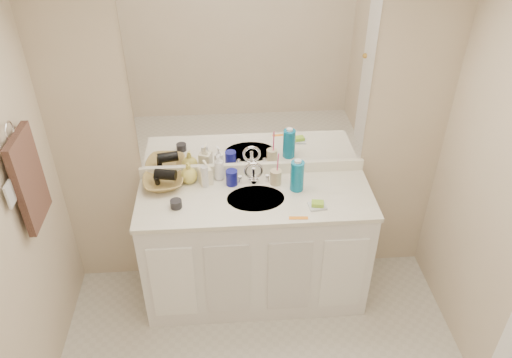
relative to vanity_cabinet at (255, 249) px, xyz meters
The scene contains 24 objects.
wall_back 0.82m from the vanity_cabinet, 90.00° to the left, with size 2.60×0.02×2.40m, color beige.
vanity_cabinet is the anchor object (origin of this frame).
countertop 0.44m from the vanity_cabinet, ahead, with size 1.52×0.57×0.03m, color silver.
backsplash 0.56m from the vanity_cabinet, 90.00° to the left, with size 1.52×0.03×0.08m, color white.
sink_basin 0.44m from the vanity_cabinet, 90.00° to the right, with size 0.37×0.37×0.02m, color silver.
faucet 0.53m from the vanity_cabinet, 90.00° to the left, with size 0.02×0.02×0.11m, color silver.
mirror 1.17m from the vanity_cabinet, 90.00° to the left, with size 1.48×0.01×1.20m, color white.
blue_mug 0.55m from the vanity_cabinet, 134.99° to the left, with size 0.08×0.08×0.11m, color navy.
tan_cup 0.54m from the vanity_cabinet, 42.71° to the left, with size 0.07×0.07×0.10m, color beige.
toothbrush 0.64m from the vanity_cabinet, 40.80° to the left, with size 0.01×0.01×0.18m, color #EA3D79.
mouthwash_bottle 0.62m from the vanity_cabinet, 12.39° to the left, with size 0.09×0.09×0.21m, color #0C6F9A.
soap_dish 0.61m from the vanity_cabinet, 20.07° to the right, with size 0.11×0.09×0.01m, color silver.
green_soap 0.63m from the vanity_cabinet, 20.07° to the right, with size 0.08×0.05×0.03m, color #8CC22F.
orange_comb 0.57m from the vanity_cabinet, 44.50° to the right, with size 0.12×0.02×0.00m, color orange.
dark_jar 0.70m from the vanity_cabinet, behind, with size 0.07×0.07×0.05m, color black.
extra_white_bottle 0.64m from the vanity_cabinet, 156.77° to the left, with size 0.05×0.05×0.15m, color silver.
soap_bottle_white 0.63m from the vanity_cabinet, 136.04° to the left, with size 0.07×0.07×0.19m, color white.
soap_bottle_cream 0.65m from the vanity_cabinet, 151.99° to the left, with size 0.08×0.08×0.17m, color #F5ECC8.
soap_bottle_yellow 0.71m from the vanity_cabinet, 155.44° to the left, with size 0.11×0.11×0.15m, color #CEC250.
wicker_basket 0.78m from the vanity_cabinet, 165.16° to the left, with size 0.26×0.26×0.06m, color olive.
hair_dryer 0.81m from the vanity_cabinet, 164.67° to the left, with size 0.07×0.07×0.14m, color black.
towel_ring 1.71m from the vanity_cabinet, 168.86° to the right, with size 0.11×0.11×0.01m, color silver.
hand_towel 1.52m from the vanity_cabinet, 168.69° to the right, with size 0.04×0.32×0.55m, color #2F1E19.
switch_plate 1.61m from the vanity_cabinet, 160.52° to the right, with size 0.01×0.09×0.13m, color silver.
Camera 1 is at (-0.18, -1.52, 2.80)m, focal length 35.00 mm.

